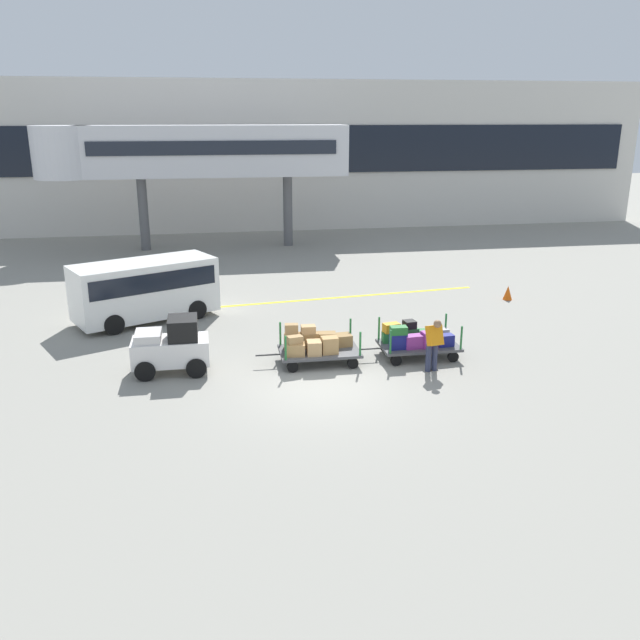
# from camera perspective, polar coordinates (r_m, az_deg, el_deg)

# --- Properties ---
(ground_plane) EXTENTS (120.00, 120.00, 0.00)m
(ground_plane) POSITION_cam_1_polar(r_m,az_deg,el_deg) (17.68, 0.21, -5.75)
(ground_plane) COLOR gray
(apron_lead_line) EXTENTS (15.11, 1.95, 0.01)m
(apron_lead_line) POSITION_cam_1_polar(r_m,az_deg,el_deg) (25.69, -2.28, 1.65)
(apron_lead_line) COLOR yellow
(apron_lead_line) RESTS_ON ground_plane
(terminal_building) EXTENTS (50.76, 2.51, 8.95)m
(terminal_building) POSITION_cam_1_polar(r_m,az_deg,el_deg) (42.17, -6.11, 13.86)
(terminal_building) COLOR beige
(terminal_building) RESTS_ON ground_plane
(jet_bridge) EXTENTS (16.04, 3.00, 6.41)m
(jet_bridge) POSITION_cam_1_polar(r_m,az_deg,el_deg) (36.08, -11.84, 13.96)
(jet_bridge) COLOR silver
(jet_bridge) RESTS_ON ground_plane
(baggage_tug) EXTENTS (2.10, 1.23, 1.58)m
(baggage_tug) POSITION_cam_1_polar(r_m,az_deg,el_deg) (18.84, -12.66, -2.26)
(baggage_tug) COLOR white
(baggage_tug) RESTS_ON ground_plane
(baggage_cart_lead) EXTENTS (3.00, 1.40, 1.14)m
(baggage_cart_lead) POSITION_cam_1_polar(r_m,az_deg,el_deg) (19.13, -0.44, -2.17)
(baggage_cart_lead) COLOR #4C4C4F
(baggage_cart_lead) RESTS_ON ground_plane
(baggage_cart_middle) EXTENTS (3.00, 1.40, 1.10)m
(baggage_cart_middle) POSITION_cam_1_polar(r_m,az_deg,el_deg) (19.80, 8.26, -1.69)
(baggage_cart_middle) COLOR #4C4C4F
(baggage_cart_middle) RESTS_ON ground_plane
(baggage_handler) EXTENTS (0.47, 0.49, 1.56)m
(baggage_handler) POSITION_cam_1_polar(r_m,az_deg,el_deg) (18.64, 9.77, -1.93)
(baggage_handler) COLOR #2D334C
(baggage_handler) RESTS_ON ground_plane
(shuttle_van) EXTENTS (5.15, 3.81, 2.10)m
(shuttle_van) POSITION_cam_1_polar(r_m,az_deg,el_deg) (23.75, -14.85, 2.85)
(shuttle_van) COLOR white
(shuttle_van) RESTS_ON ground_plane
(safety_cone_near) EXTENTS (0.36, 0.36, 0.55)m
(safety_cone_near) POSITION_cam_1_polar(r_m,az_deg,el_deg) (26.83, 15.88, 2.27)
(safety_cone_near) COLOR #EA590F
(safety_cone_near) RESTS_ON ground_plane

